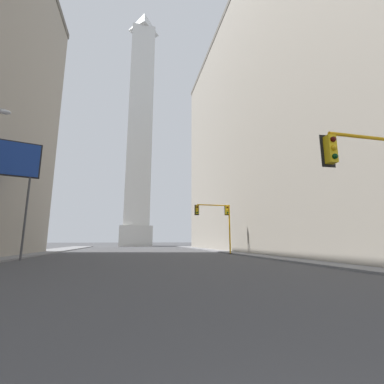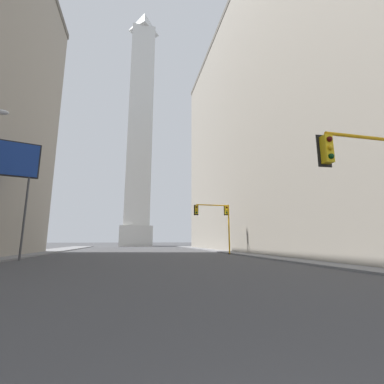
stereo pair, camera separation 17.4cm
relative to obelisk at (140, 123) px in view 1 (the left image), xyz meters
The scene contains 5 objects.
sidewalk_right 64.83m from the obelisk, 74.73° to the right, with size 5.00×94.13×0.15m, color slate.
building_right 53.53m from the obelisk, 63.72° to the right, with size 18.23×59.58×42.14m.
obelisk is the anchor object (origin of this frame).
traffic_light_mid_right 59.14m from the obelisk, 78.58° to the right, with size 4.80×0.52×6.30m.
billboard_sign 62.57m from the obelisk, 102.52° to the right, with size 4.19×1.36×10.69m.
Camera 1 is at (-1.17, -0.38, 1.75)m, focal length 24.00 mm.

